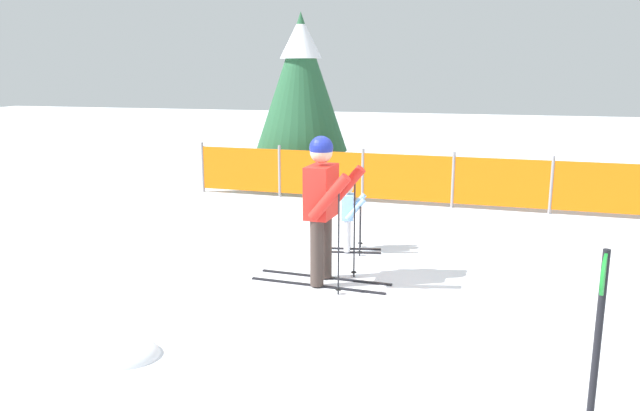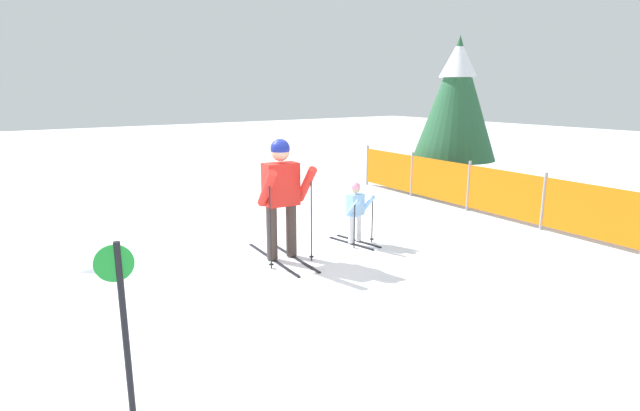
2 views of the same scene
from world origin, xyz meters
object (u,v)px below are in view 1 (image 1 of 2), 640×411
object	(u,v)px
conifer_far	(301,80)
trail_marker	(598,331)
skier_adult	(323,197)
skier_child	(349,211)
safety_fence	(501,183)

from	to	relation	value
conifer_far	trail_marker	distance (m)	10.41
skier_adult	skier_child	xyz separation A→B (m)	(0.02, 1.40, -0.48)
skier_adult	conifer_far	size ratio (longest dim) A/B	0.48
skier_adult	skier_child	bearing A→B (deg)	93.45
trail_marker	skier_adult	bearing A→B (deg)	132.30
conifer_far	skier_adult	bearing A→B (deg)	-71.23
skier_adult	skier_child	distance (m)	1.48
conifer_far	trail_marker	world-z (taller)	conifer_far
safety_fence	trail_marker	xyz separation A→B (m)	(0.47, -7.61, 0.37)
trail_marker	safety_fence	bearing A→B (deg)	93.50
safety_fence	trail_marker	size ratio (longest dim) A/B	8.40
safety_fence	conifer_far	xyz separation A→B (m)	(-4.30, 1.53, 1.81)
safety_fence	conifer_far	size ratio (longest dim) A/B	3.25
safety_fence	skier_child	bearing A→B (deg)	-123.39
skier_adult	conifer_far	xyz separation A→B (m)	(-2.12, 6.23, 1.26)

